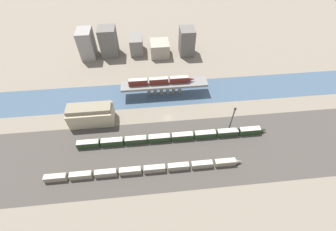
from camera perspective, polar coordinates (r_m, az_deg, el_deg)
ground_plane at (r=131.27m, az=-0.06°, el=-0.52°), size 400.00×400.00×0.00m
railbed_yard at (r=116.83m, az=1.13°, el=-9.33°), size 280.00×42.00×0.01m
river_water at (r=146.01m, az=-0.90°, el=5.64°), size 320.00×23.57×0.01m
bridge at (r=141.48m, az=-0.93°, el=7.70°), size 53.69×8.86×8.54m
train_on_bridge at (r=139.01m, az=-1.87°, el=8.80°), size 40.93×2.70×4.11m
train_yard_near at (r=110.40m, az=-5.79°, el=-13.51°), size 94.33×2.78×3.47m
train_yard_mid at (r=120.01m, az=1.42°, el=-5.47°), size 101.94×3.20×3.92m
warehouse_building at (r=132.46m, az=-18.96°, el=0.25°), size 24.39×11.08×11.87m
signal_tower at (r=124.81m, az=16.00°, el=-0.70°), size 1.00×0.75×16.09m
city_block_far_left at (r=184.31m, az=-19.94°, el=16.72°), size 10.36×14.53×21.11m
city_block_left at (r=182.30m, az=-14.84°, el=17.70°), size 12.47×12.69×21.42m
city_block_center at (r=183.71m, az=-8.03°, el=17.43°), size 9.57×15.89×12.50m
city_block_right at (r=178.76m, az=-2.12°, el=16.62°), size 13.89×14.64×10.80m
city_block_far_right at (r=178.89m, az=4.79°, el=18.23°), size 10.75×12.61×20.05m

